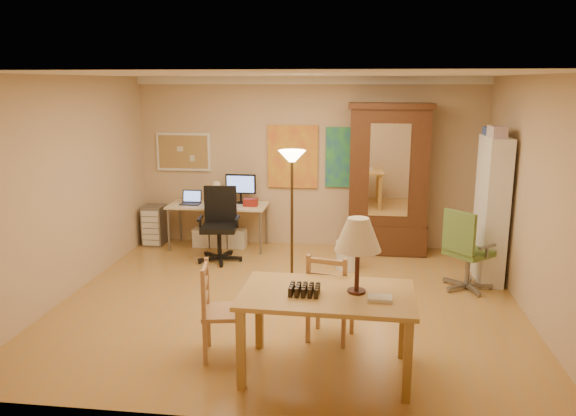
# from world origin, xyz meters

# --- Properties ---
(floor) EXTENTS (5.50, 5.50, 0.00)m
(floor) POSITION_xyz_m (0.00, 0.00, 0.00)
(floor) COLOR #AF7F3E
(floor) RESTS_ON ground
(crown_molding) EXTENTS (5.50, 0.08, 0.12)m
(crown_molding) POSITION_xyz_m (0.00, 2.46, 2.64)
(crown_molding) COLOR white
(crown_molding) RESTS_ON floor
(corkboard) EXTENTS (0.90, 0.04, 0.62)m
(corkboard) POSITION_xyz_m (-2.05, 2.47, 1.50)
(corkboard) COLOR #A98E4F
(corkboard) RESTS_ON floor
(art_panel_left) EXTENTS (0.80, 0.04, 1.00)m
(art_panel_left) POSITION_xyz_m (-0.25, 2.47, 1.45)
(art_panel_left) COLOR yellow
(art_panel_left) RESTS_ON floor
(art_panel_right) EXTENTS (0.75, 0.04, 0.95)m
(art_panel_right) POSITION_xyz_m (0.65, 2.47, 1.45)
(art_panel_right) COLOR #225E8B
(art_panel_right) RESTS_ON floor
(dining_table) EXTENTS (1.58, 0.98, 1.46)m
(dining_table) POSITION_xyz_m (0.64, -1.64, 0.92)
(dining_table) COLOR olive
(dining_table) RESTS_ON floor
(ladder_chair_back) EXTENTS (0.52, 0.50, 0.94)m
(ladder_chair_back) POSITION_xyz_m (0.54, -0.97, 0.44)
(ladder_chair_back) COLOR #A07149
(ladder_chair_back) RESTS_ON floor
(ladder_chair_left) EXTENTS (0.48, 0.50, 0.93)m
(ladder_chair_left) POSITION_xyz_m (-0.49, -1.44, 0.44)
(ladder_chair_left) COLOR #A07149
(ladder_chair_left) RESTS_ON floor
(torchiere_lamp) EXTENTS (0.33, 0.33, 1.82)m
(torchiere_lamp) POSITION_xyz_m (-0.00, 0.27, 1.46)
(torchiere_lamp) COLOR #3E2E19
(torchiere_lamp) RESTS_ON floor
(computer_desk) EXTENTS (1.56, 0.68, 1.18)m
(computer_desk) POSITION_xyz_m (-1.38, 2.16, 0.43)
(computer_desk) COLOR #C2B58D
(computer_desk) RESTS_ON floor
(office_chair_black) EXTENTS (0.68, 0.68, 1.10)m
(office_chair_black) POSITION_xyz_m (-1.23, 1.48, 0.29)
(office_chair_black) COLOR black
(office_chair_black) RESTS_ON floor
(office_chair_green) EXTENTS (0.68, 0.68, 1.06)m
(office_chair_green) POSITION_xyz_m (2.20, 0.69, 0.28)
(office_chair_green) COLOR slate
(office_chair_green) RESTS_ON floor
(drawer_cart) EXTENTS (0.32, 0.39, 0.65)m
(drawer_cart) POSITION_xyz_m (-2.50, 2.17, 0.32)
(drawer_cart) COLOR slate
(drawer_cart) RESTS_ON floor
(armoire) EXTENTS (1.26, 0.60, 2.31)m
(armoire) POSITION_xyz_m (1.25, 2.24, 1.01)
(armoire) COLOR #31210D
(armoire) RESTS_ON floor
(bookshelf) EXTENTS (0.29, 0.77, 1.93)m
(bookshelf) POSITION_xyz_m (2.55, 1.10, 0.96)
(bookshelf) COLOR white
(bookshelf) RESTS_ON floor
(wastebin) EXTENTS (0.33, 0.33, 0.41)m
(wastebin) POSITION_xyz_m (0.68, 1.30, 0.21)
(wastebin) COLOR silver
(wastebin) RESTS_ON floor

